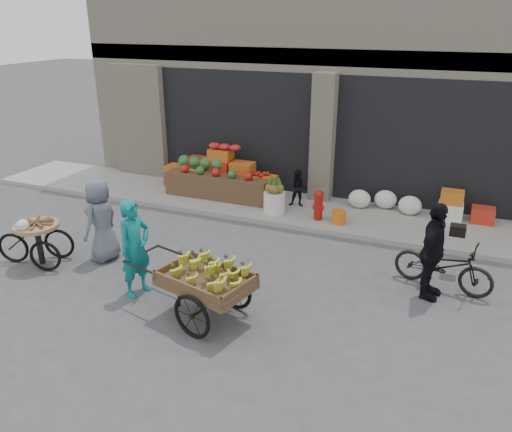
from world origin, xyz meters
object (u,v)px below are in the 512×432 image
at_px(tricycle_cart, 38,237).
at_px(fire_hydrant, 319,204).
at_px(cyclist, 433,251).
at_px(vendor_grey, 101,220).
at_px(pineapple_bin, 274,202).
at_px(bicycle, 443,265).
at_px(orange_bucket, 339,217).
at_px(vendor_woman, 135,248).
at_px(seated_person, 298,188).
at_px(banana_cart, 203,277).

bearing_deg(tricycle_cart, fire_hydrant, 25.61).
height_order(fire_hydrant, cyclist, cyclist).
height_order(vendor_grey, cyclist, cyclist).
relative_size(pineapple_bin, cyclist, 0.30).
relative_size(tricycle_cart, cyclist, 0.85).
height_order(fire_hydrant, bicycle, bicycle).
height_order(orange_bucket, vendor_woman, vendor_woman).
height_order(vendor_woman, bicycle, vendor_woman).
height_order(pineapple_bin, tricycle_cart, tricycle_cart).
height_order(pineapple_bin, vendor_woman, vendor_woman).
bearing_deg(orange_bucket, seated_person, 149.74).
bearing_deg(vendor_grey, banana_cart, 70.44).
relative_size(tricycle_cart, bicycle, 0.85).
bearing_deg(fire_hydrant, tricycle_cart, -138.10).
distance_m(banana_cart, bicycle, 4.24).
height_order(fire_hydrant, tricycle_cart, tricycle_cart).
bearing_deg(pineapple_bin, seated_person, 56.31).
relative_size(vendor_woman, bicycle, 1.01).
bearing_deg(pineapple_bin, orange_bucket, -3.58).
bearing_deg(pineapple_bin, cyclist, -33.36).
bearing_deg(vendor_grey, vendor_woman, 60.13).
bearing_deg(banana_cart, pineapple_bin, 110.05).
distance_m(seated_person, cyclist, 4.53).
relative_size(orange_bucket, tricycle_cart, 0.22).
distance_m(seated_person, banana_cart, 5.11).
bearing_deg(pineapple_bin, tricycle_cart, -129.66).
relative_size(seated_person, vendor_woman, 0.54).
bearing_deg(tricycle_cart, vendor_woman, -21.28).
xyz_separation_m(seated_person, cyclist, (3.34, -3.06, 0.27)).
height_order(fire_hydrant, vendor_grey, vendor_grey).
xyz_separation_m(vendor_woman, cyclist, (4.68, 1.80, -0.01)).
bearing_deg(bicycle, cyclist, 165.69).
height_order(tricycle_cart, cyclist, cyclist).
height_order(seated_person, bicycle, seated_person).
bearing_deg(vendor_woman, orange_bucket, -18.63).
xyz_separation_m(banana_cart, vendor_woman, (-1.43, 0.25, 0.13)).
distance_m(bicycle, cyclist, 0.61).
relative_size(pineapple_bin, vendor_grey, 0.31).
distance_m(pineapple_bin, vendor_woman, 4.39).
bearing_deg(cyclist, fire_hydrant, 59.82).
xyz_separation_m(orange_bucket, vendor_woman, (-2.54, -4.16, 0.59)).
xyz_separation_m(fire_hydrant, banana_cart, (-0.62, -4.46, 0.23)).
bearing_deg(fire_hydrant, cyclist, -42.43).
distance_m(fire_hydrant, orange_bucket, 0.55).
xyz_separation_m(pineapple_bin, bicycle, (3.94, -2.06, 0.08)).
bearing_deg(banana_cart, vendor_woman, -175.84).
bearing_deg(tricycle_cart, cyclist, -3.65).
xyz_separation_m(fire_hydrant, bicycle, (2.84, -2.01, -0.05)).
relative_size(fire_hydrant, cyclist, 0.41).
bearing_deg(tricycle_cart, pineapple_bin, 34.05).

